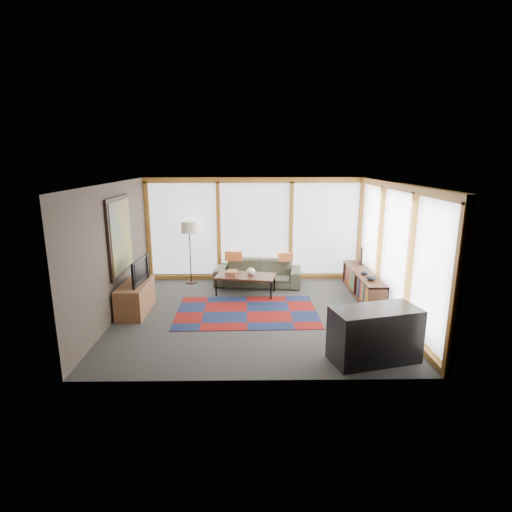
{
  "coord_description": "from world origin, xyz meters",
  "views": [
    {
      "loc": [
        -0.12,
        -7.55,
        3.03
      ],
      "look_at": [
        0.0,
        0.4,
        1.1
      ],
      "focal_mm": 28.0,
      "sensor_mm": 36.0,
      "label": 1
    }
  ],
  "objects_px": {
    "sofa": "(258,273)",
    "bar_counter": "(375,335)",
    "floor_lamp": "(190,253)",
    "coffee_table": "(246,285)",
    "television": "(136,271)",
    "tv_console": "(136,298)",
    "bookshelf": "(363,284)"
  },
  "relations": [
    {
      "from": "coffee_table",
      "to": "television",
      "type": "distance_m",
      "value": 2.51
    },
    {
      "from": "coffee_table",
      "to": "bookshelf",
      "type": "distance_m",
      "value": 2.66
    },
    {
      "from": "coffee_table",
      "to": "television",
      "type": "xyz_separation_m",
      "value": [
        -2.17,
        -1.08,
        0.64
      ]
    },
    {
      "from": "tv_console",
      "to": "television",
      "type": "distance_m",
      "value": 0.56
    },
    {
      "from": "floor_lamp",
      "to": "bar_counter",
      "type": "bearing_deg",
      "value": -49.82
    },
    {
      "from": "sofa",
      "to": "bar_counter",
      "type": "xyz_separation_m",
      "value": [
        1.71,
        -3.84,
        0.11
      ]
    },
    {
      "from": "floor_lamp",
      "to": "coffee_table",
      "type": "xyz_separation_m",
      "value": [
        1.38,
        -0.86,
        -0.56
      ]
    },
    {
      "from": "coffee_table",
      "to": "television",
      "type": "relative_size",
      "value": 1.51
    },
    {
      "from": "sofa",
      "to": "television",
      "type": "height_order",
      "value": "television"
    },
    {
      "from": "floor_lamp",
      "to": "bookshelf",
      "type": "bearing_deg",
      "value": -14.64
    },
    {
      "from": "tv_console",
      "to": "floor_lamp",
      "type": "bearing_deg",
      "value": 66.83
    },
    {
      "from": "bookshelf",
      "to": "tv_console",
      "type": "distance_m",
      "value": 4.96
    },
    {
      "from": "floor_lamp",
      "to": "tv_console",
      "type": "distance_m",
      "value": 2.18
    },
    {
      "from": "coffee_table",
      "to": "bookshelf",
      "type": "relative_size",
      "value": 0.59
    },
    {
      "from": "television",
      "to": "bar_counter",
      "type": "bearing_deg",
      "value": -111.02
    },
    {
      "from": "tv_console",
      "to": "bookshelf",
      "type": "bearing_deg",
      "value": 10.5
    },
    {
      "from": "tv_console",
      "to": "television",
      "type": "height_order",
      "value": "television"
    },
    {
      "from": "floor_lamp",
      "to": "coffee_table",
      "type": "distance_m",
      "value": 1.72
    },
    {
      "from": "floor_lamp",
      "to": "sofa",
      "type": "bearing_deg",
      "value": -6.02
    },
    {
      "from": "floor_lamp",
      "to": "television",
      "type": "xyz_separation_m",
      "value": [
        -0.79,
        -1.94,
        0.08
      ]
    },
    {
      "from": "sofa",
      "to": "bookshelf",
      "type": "distance_m",
      "value": 2.52
    },
    {
      "from": "bar_counter",
      "to": "tv_console",
      "type": "bearing_deg",
      "value": 139.84
    },
    {
      "from": "bookshelf",
      "to": "coffee_table",
      "type": "bearing_deg",
      "value": 175.74
    },
    {
      "from": "coffee_table",
      "to": "bar_counter",
      "type": "bearing_deg",
      "value": -57.57
    },
    {
      "from": "sofa",
      "to": "tv_console",
      "type": "bearing_deg",
      "value": -137.52
    },
    {
      "from": "bookshelf",
      "to": "television",
      "type": "height_order",
      "value": "television"
    },
    {
      "from": "coffee_table",
      "to": "bookshelf",
      "type": "xyz_separation_m",
      "value": [
        2.65,
        -0.2,
        0.06
      ]
    },
    {
      "from": "sofa",
      "to": "tv_console",
      "type": "relative_size",
      "value": 1.72
    },
    {
      "from": "bookshelf",
      "to": "bar_counter",
      "type": "height_order",
      "value": "bar_counter"
    },
    {
      "from": "floor_lamp",
      "to": "bar_counter",
      "type": "relative_size",
      "value": 1.18
    },
    {
      "from": "sofa",
      "to": "floor_lamp",
      "type": "distance_m",
      "value": 1.75
    },
    {
      "from": "floor_lamp",
      "to": "coffee_table",
      "type": "bearing_deg",
      "value": -31.78
    }
  ]
}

